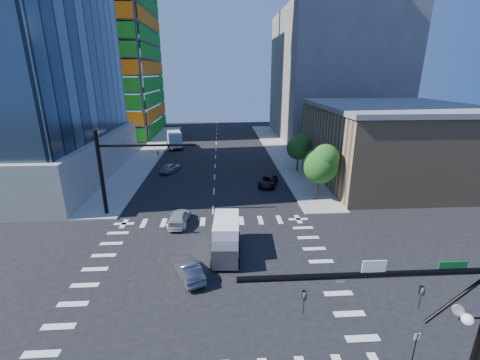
{
  "coord_description": "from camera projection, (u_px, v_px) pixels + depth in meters",
  "views": [
    {
      "loc": [
        1.03,
        -21.22,
        14.56
      ],
      "look_at": [
        2.8,
        8.0,
        4.8
      ],
      "focal_mm": 24.0,
      "sensor_mm": 36.0,
      "label": 1
    }
  ],
  "objects": [
    {
      "name": "tree_south",
      "position": [
        322.0,
        163.0,
        37.04
      ],
      "size": [
        4.16,
        4.16,
        6.82
      ],
      "color": "#382316",
      "rests_on": "sidewalk_ne"
    },
    {
      "name": "car_nb_far",
      "position": [
        268.0,
        181.0,
        43.52
      ],
      "size": [
        3.46,
        5.11,
        1.3
      ],
      "primitive_type": "imported",
      "rotation": [
        0.0,
        0.0,
        -0.3
      ],
      "color": "black",
      "rests_on": "ground"
    },
    {
      "name": "no_parking_sign",
      "position": [
        415.0,
        346.0,
        16.29
      ],
      "size": [
        0.3,
        0.06,
        2.2
      ],
      "color": "black",
      "rests_on": "ground"
    },
    {
      "name": "tree_north",
      "position": [
        299.0,
        147.0,
        48.64
      ],
      "size": [
        3.54,
        3.52,
        5.78
      ],
      "color": "#382316",
      "rests_on": "sidewalk_ne"
    },
    {
      "name": "car_sb_mid",
      "position": [
        170.0,
        168.0,
        49.57
      ],
      "size": [
        3.16,
        4.47,
        1.41
      ],
      "primitive_type": "imported",
      "rotation": [
        0.0,
        0.0,
        2.74
      ],
      "color": "#A7A8AF",
      "rests_on": "ground"
    },
    {
      "name": "car_sb_near",
      "position": [
        179.0,
        218.0,
        32.46
      ],
      "size": [
        2.17,
        4.76,
        1.35
      ],
      "primitive_type": "imported",
      "rotation": [
        0.0,
        0.0,
        3.08
      ],
      "color": "silver",
      "rests_on": "ground"
    },
    {
      "name": "commercial_building",
      "position": [
        391.0,
        142.0,
        45.22
      ],
      "size": [
        20.5,
        22.5,
        10.6
      ],
      "color": "#987D58",
      "rests_on": "ground"
    },
    {
      "name": "box_truck_near",
      "position": [
        226.0,
        241.0,
        26.8
      ],
      "size": [
        2.59,
        5.52,
        2.83
      ],
      "rotation": [
        0.0,
        0.0,
        -0.05
      ],
      "color": "black",
      "rests_on": "ground"
    },
    {
      "name": "construction_building",
      "position": [
        95.0,
        27.0,
        73.92
      ],
      "size": [
        25.16,
        34.5,
        70.6
      ],
      "color": "slate",
      "rests_on": "ground"
    },
    {
      "name": "box_truck_far",
      "position": [
        174.0,
        140.0,
        65.74
      ],
      "size": [
        4.08,
        6.91,
        3.39
      ],
      "rotation": [
        0.0,
        0.0,
        3.36
      ],
      "color": "black",
      "rests_on": "ground"
    },
    {
      "name": "signal_mast_nw",
      "position": [
        115.0,
        165.0,
        33.21
      ],
      "size": [
        10.2,
        0.4,
        9.0
      ],
      "color": "black",
      "rests_on": "sidewalk_nw"
    },
    {
      "name": "sidewalk_ne",
      "position": [
        279.0,
        151.0,
        63.2
      ],
      "size": [
        5.0,
        60.0,
        0.15
      ],
      "primitive_type": "cube",
      "color": "#989590",
      "rests_on": "ground"
    },
    {
      "name": "bg_building_ne",
      "position": [
        332.0,
        76.0,
        73.83
      ],
      "size": [
        24.0,
        30.0,
        28.0
      ],
      "primitive_type": "cube",
      "color": "slate",
      "rests_on": "ground"
    },
    {
      "name": "ground",
      "position": [
        210.0,
        273.0,
        24.63
      ],
      "size": [
        160.0,
        160.0,
        0.0
      ],
      "primitive_type": "plane",
      "color": "black",
      "rests_on": "ground"
    },
    {
      "name": "car_sb_cross",
      "position": [
        188.0,
        269.0,
        23.9
      ],
      "size": [
        2.91,
        4.29,
        1.34
      ],
      "primitive_type": "imported",
      "rotation": [
        0.0,
        0.0,
        3.55
      ],
      "color": "#57575D",
      "rests_on": "ground"
    },
    {
      "name": "sidewalk_nw",
      "position": [
        151.0,
        152.0,
        61.77
      ],
      "size": [
        5.0,
        60.0,
        0.15
      ],
      "primitive_type": "cube",
      "color": "#989590",
      "rests_on": "ground"
    },
    {
      "name": "signal_mast_se",
      "position": [
        465.0,
        326.0,
        12.77
      ],
      "size": [
        10.51,
        2.48,
        9.0
      ],
      "color": "black",
      "rests_on": "sidewalk_se"
    },
    {
      "name": "road_markings",
      "position": [
        210.0,
        273.0,
        24.63
      ],
      "size": [
        20.0,
        20.0,
        0.01
      ],
      "primitive_type": "cube",
      "color": "silver",
      "rests_on": "ground"
    }
  ]
}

